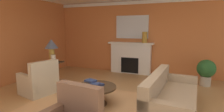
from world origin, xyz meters
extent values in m
plane|color=tan|center=(0.00, 0.00, 0.00)|extent=(9.56, 9.56, 0.00)
cube|color=#CC723D|center=(0.00, 3.45, 1.43)|extent=(7.96, 0.12, 2.86)
cube|color=#CC723D|center=(-3.74, 0.30, 1.43)|extent=(0.12, 7.37, 2.86)
cube|color=white|center=(0.00, 3.37, 2.78)|extent=(7.96, 0.08, 0.12)
cube|color=tan|center=(-0.39, 0.02, 0.01)|extent=(3.03, 2.26, 0.01)
cube|color=white|center=(-0.46, 3.24, 0.59)|extent=(1.60, 0.25, 1.19)
cube|color=black|center=(-0.46, 3.22, 0.35)|extent=(0.70, 0.26, 0.60)
cube|color=white|center=(-0.46, 3.21, 1.22)|extent=(1.80, 0.35, 0.06)
cube|color=silver|center=(-0.46, 3.36, 1.85)|extent=(1.31, 0.04, 0.90)
cube|color=tan|center=(1.34, 0.22, 0.23)|extent=(1.04, 2.16, 0.45)
cube|color=tan|center=(0.99, 0.24, 0.65)|extent=(0.34, 2.11, 0.40)
cube|color=tan|center=(1.41, 1.16, 0.31)|extent=(0.91, 0.26, 0.62)
cube|color=#C1B293|center=(-2.18, 0.08, 0.22)|extent=(0.97, 0.97, 0.44)
cube|color=#C1B293|center=(-1.87, 0.00, 0.70)|extent=(0.35, 0.81, 0.51)
cube|color=#C1B293|center=(-2.10, 0.40, 0.30)|extent=(0.81, 0.33, 0.60)
cube|color=#C1B293|center=(-2.27, -0.24, 0.30)|extent=(0.81, 0.33, 0.60)
cube|color=brown|center=(0.04, -1.32, 0.70)|extent=(0.81, 0.25, 0.51)
cylinder|color=#3D2D1E|center=(-0.39, 0.02, 0.43)|extent=(1.00, 1.00, 0.04)
cylinder|color=#3D2D1E|center=(-0.39, 0.02, 0.21)|extent=(0.12, 0.12, 0.41)
cylinder|color=#3D2D1E|center=(-0.39, 0.02, 0.01)|extent=(0.56, 0.56, 0.03)
cube|color=#3D2D1E|center=(-2.52, 1.07, 0.68)|extent=(0.56, 0.56, 0.04)
cube|color=#3D2D1E|center=(-2.52, 1.07, 0.33)|extent=(0.10, 0.10, 0.66)
cube|color=#3D2D1E|center=(-2.52, 1.07, 0.02)|extent=(0.45, 0.45, 0.04)
cylinder|color=#B28E38|center=(-2.52, 1.07, 0.92)|extent=(0.18, 0.18, 0.45)
cone|color=#4C566B|center=(-2.52, 1.07, 1.30)|extent=(0.44, 0.44, 0.30)
cylinder|color=#B7892D|center=(0.09, 3.19, 1.46)|extent=(0.19, 0.19, 0.42)
cylinder|color=beige|center=(-2.37, 0.95, 0.83)|extent=(0.15, 0.15, 0.26)
cube|color=navy|center=(-0.32, 0.12, 0.47)|extent=(0.23, 0.20, 0.04)
cube|color=navy|center=(-0.35, -0.02, 0.52)|extent=(0.23, 0.19, 0.04)
cube|color=navy|center=(-0.53, 0.06, 0.56)|extent=(0.29, 0.25, 0.04)
cylinder|color=#BCB29E|center=(2.18, 2.60, 0.15)|extent=(0.32, 0.32, 0.30)
sphere|color=#28602D|center=(2.18, 2.60, 0.55)|extent=(0.56, 0.56, 0.56)
camera|label=1|loc=(1.50, -3.58, 1.80)|focal=28.70mm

